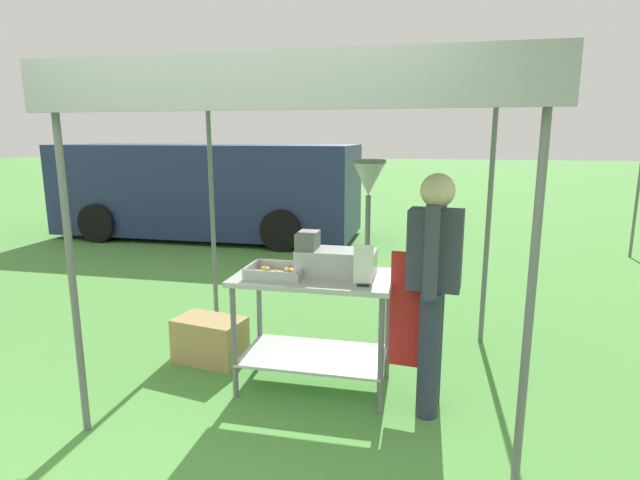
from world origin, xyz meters
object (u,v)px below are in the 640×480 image
(donut_cart, at_px, (314,307))
(donut_tray, at_px, (276,272))
(van_navy, at_px, (208,189))
(stall_canopy, at_px, (317,88))
(vendor, at_px, (433,282))
(donut_fryer, at_px, (343,238))
(menu_sign, at_px, (363,268))
(supply_crate, at_px, (210,340))

(donut_cart, height_order, donut_tray, donut_tray)
(donut_cart, height_order, van_navy, van_navy)
(stall_canopy, height_order, vendor, stall_canopy)
(donut_fryer, bearing_deg, donut_cart, -163.82)
(stall_canopy, distance_m, vendor, 1.51)
(donut_tray, bearing_deg, stall_canopy, 31.51)
(donut_cart, bearing_deg, stall_canopy, 90.00)
(donut_tray, height_order, vendor, vendor)
(stall_canopy, distance_m, donut_tray, 1.31)
(stall_canopy, xyz_separation_m, menu_sign, (0.38, -0.29, -1.17))
(donut_tray, bearing_deg, supply_crate, 154.91)
(donut_fryer, bearing_deg, stall_canopy, 167.82)
(donut_cart, height_order, menu_sign, menu_sign)
(menu_sign, bearing_deg, stall_canopy, 142.68)
(vendor, relative_size, supply_crate, 2.63)
(donut_cart, xyz_separation_m, donut_fryer, (0.19, 0.06, 0.51))
(van_navy, bearing_deg, donut_fryer, -56.65)
(donut_cart, relative_size, donut_tray, 2.84)
(menu_sign, relative_size, supply_crate, 0.45)
(donut_fryer, distance_m, van_navy, 6.27)
(van_navy, bearing_deg, donut_cart, -58.44)
(menu_sign, relative_size, van_navy, 0.05)
(stall_canopy, xyz_separation_m, donut_tray, (-0.26, -0.16, -1.27))
(stall_canopy, bearing_deg, van_navy, 122.04)
(supply_crate, bearing_deg, menu_sign, -18.67)
(donut_fryer, bearing_deg, donut_tray, -165.43)
(supply_crate, xyz_separation_m, van_navy, (-2.30, 5.03, 0.70))
(donut_cart, distance_m, donut_fryer, 0.55)
(donut_tray, height_order, supply_crate, donut_tray)
(donut_fryer, bearing_deg, supply_crate, 169.99)
(donut_cart, bearing_deg, van_navy, 121.56)
(stall_canopy, relative_size, van_navy, 0.51)
(donut_tray, relative_size, donut_fryer, 0.49)
(donut_cart, bearing_deg, menu_sign, -26.64)
(donut_fryer, distance_m, vendor, 0.69)
(stall_canopy, height_order, donut_fryer, stall_canopy)
(donut_cart, xyz_separation_m, supply_crate, (-0.95, 0.26, -0.44))
(donut_fryer, bearing_deg, van_navy, 123.35)
(donut_fryer, height_order, supply_crate, donut_fryer)
(donut_tray, relative_size, van_navy, 0.07)
(van_navy, bearing_deg, supply_crate, -65.40)
(donut_fryer, relative_size, van_navy, 0.15)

